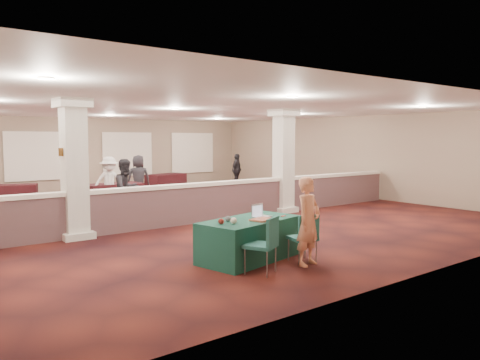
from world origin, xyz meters
TOP-DOWN VIEW (x-y plane):
  - ground at (0.00, 0.00)m, footprint 16.00×16.00m
  - wall_back at (0.00, 8.00)m, footprint 16.00×0.04m
  - wall_front at (0.00, -8.00)m, footprint 16.00×0.04m
  - wall_right at (8.00, 0.00)m, footprint 0.04×16.00m
  - ceiling at (0.00, 0.00)m, footprint 16.00×16.00m
  - partition_wall at (0.00, -1.50)m, footprint 15.60×0.28m
  - column_left at (-3.50, -1.50)m, footprint 0.72×0.72m
  - column_right at (3.00, -1.50)m, footprint 0.72×0.72m
  - sconce_left at (-3.78, -1.50)m, footprint 0.12×0.12m
  - sconce_right at (-3.22, -1.50)m, footprint 0.12×0.12m
  - near_table at (-1.50, -5.43)m, footprint 2.19×1.42m
  - conf_chair_main at (-0.83, -6.24)m, footprint 0.54×0.54m
  - conf_chair_side at (-1.88, -6.34)m, footprint 0.66×0.66m
  - woman at (-0.90, -6.39)m, footprint 0.65×0.50m
  - far_table_front_center at (-2.00, 0.30)m, footprint 1.79×1.34m
  - far_table_front_right at (6.50, 0.31)m, footprint 1.94×1.25m
  - far_table_back_left at (-3.29, 6.05)m, footprint 1.78×1.29m
  - far_table_back_center at (-0.64, 3.20)m, footprint 1.88×0.99m
  - far_table_back_right at (3.18, 6.50)m, footprint 1.93×1.29m
  - attendee_a at (-1.50, 0.20)m, footprint 0.93×0.70m
  - attendee_b at (-0.91, 2.91)m, footprint 1.16×0.70m
  - attendee_c at (6.46, 5.52)m, footprint 1.04×0.85m
  - attendee_d at (0.43, 3.50)m, footprint 0.94×0.67m
  - laptop_base at (-1.18, -5.42)m, footprint 0.39×0.31m
  - laptop_screen at (-1.20, -5.30)m, footprint 0.35×0.09m
  - screen_glow at (-1.20, -5.31)m, footprint 0.31×0.07m
  - knitting at (-1.39, -5.68)m, footprint 0.48×0.40m
  - yarn_cream at (-2.05, -5.66)m, footprint 0.12×0.12m
  - yarn_red at (-2.24, -5.54)m, footprint 0.11×0.11m
  - yarn_grey at (-1.99, -5.41)m, footprint 0.11×0.11m
  - scissors at (-0.76, -5.58)m, footprint 0.13×0.06m

SIDE VIEW (x-z plane):
  - ground at x=0.00m, z-range 0.00..0.00m
  - far_table_back_left at x=-3.29m, z-range 0.00..0.65m
  - far_table_front_center at x=-2.00m, z-range 0.00..0.65m
  - far_table_back_right at x=3.18m, z-range 0.00..0.72m
  - far_table_front_right at x=6.50m, z-range 0.00..0.73m
  - far_table_back_center at x=-0.64m, z-range 0.00..0.75m
  - near_table at x=-1.50m, z-range 0.00..0.78m
  - conf_chair_main at x=-0.83m, z-range 0.08..0.99m
  - partition_wall at x=0.00m, z-range 0.02..1.12m
  - conf_chair_side at x=-1.88m, z-range 0.09..1.07m
  - scissors at x=-0.76m, z-range 0.78..0.79m
  - laptop_base at x=-1.18m, z-range 0.78..0.79m
  - knitting at x=-1.39m, z-range 0.78..0.81m
  - attendee_c at x=6.46m, z-range 0.00..1.60m
  - woman at x=-0.90m, z-range 0.00..1.61m
  - yarn_red at x=-2.24m, z-range 0.78..0.88m
  - yarn_grey at x=-1.99m, z-range 0.78..0.89m
  - yarn_cream at x=-2.05m, z-range 0.78..0.89m
  - attendee_b at x=-0.91m, z-range 0.00..1.70m
  - attendee_d at x=0.43m, z-range 0.00..1.72m
  - attendee_a at x=-1.50m, z-range 0.00..1.73m
  - screen_glow at x=-1.20m, z-range 0.79..1.00m
  - laptop_screen at x=-1.20m, z-range 0.79..1.03m
  - wall_back at x=0.00m, z-range 0.00..3.20m
  - wall_front at x=0.00m, z-range 0.00..3.20m
  - wall_right at x=8.00m, z-range 0.00..3.20m
  - column_left at x=-3.50m, z-range 0.04..3.24m
  - column_right at x=3.00m, z-range 0.04..3.24m
  - sconce_left at x=-3.78m, z-range 1.91..2.09m
  - sconce_right at x=-3.22m, z-range 1.91..2.09m
  - ceiling at x=0.00m, z-range 3.19..3.21m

